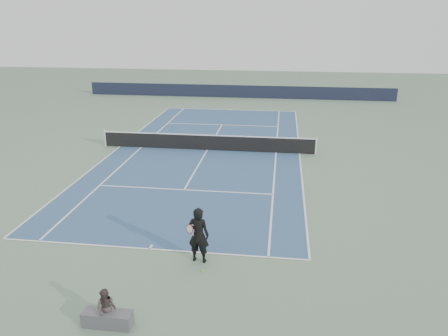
# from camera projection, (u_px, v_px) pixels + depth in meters

# --- Properties ---
(ground) EXTENTS (80.00, 80.00, 0.00)m
(ground) POSITION_uv_depth(u_px,v_px,m) (207.00, 150.00, 26.26)
(ground) COLOR slate
(court_surface) EXTENTS (10.97, 23.77, 0.01)m
(court_surface) POSITION_uv_depth(u_px,v_px,m) (207.00, 150.00, 26.25)
(court_surface) COLOR #325177
(court_surface) RESTS_ON ground
(tennis_net) EXTENTS (12.90, 0.10, 1.07)m
(tennis_net) POSITION_uv_depth(u_px,v_px,m) (207.00, 142.00, 26.09)
(tennis_net) COLOR silver
(tennis_net) RESTS_ON ground
(windscreen_far) EXTENTS (30.00, 0.25, 1.20)m
(windscreen_far) POSITION_uv_depth(u_px,v_px,m) (238.00, 91.00, 42.78)
(windscreen_far) COLOR black
(windscreen_far) RESTS_ON ground
(tennis_player) EXTENTS (0.84, 0.60, 1.91)m
(tennis_player) POSITION_uv_depth(u_px,v_px,m) (198.00, 235.00, 14.13)
(tennis_player) COLOR black
(tennis_player) RESTS_ON ground
(tennis_ball) EXTENTS (0.07, 0.07, 0.07)m
(tennis_ball) POSITION_uv_depth(u_px,v_px,m) (203.00, 271.00, 13.80)
(tennis_ball) COLOR #C2DE2D
(tennis_ball) RESTS_ON ground
(spectator_bench) EXTENTS (1.30, 0.43, 1.11)m
(spectator_bench) POSITION_uv_depth(u_px,v_px,m) (107.00, 313.00, 11.31)
(spectator_bench) COLOR #505055
(spectator_bench) RESTS_ON ground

